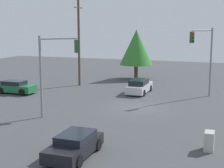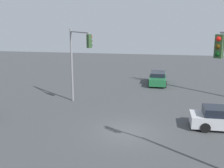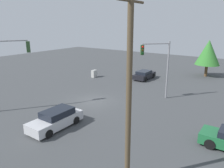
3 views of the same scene
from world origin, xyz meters
The scene contains 3 objects.
ground_plane centered at (0.00, 0.00, 0.00)m, with size 80.00×80.00×0.00m, color #424447.
sedan_green centered at (-1.82, -13.93, 0.67)m, with size 1.91×4.24×1.36m.
traffic_signal_cross centered at (4.73, -5.35, 4.33)m, with size 2.47×2.41×6.39m.
Camera 2 is at (-1.98, 17.09, 7.30)m, focal length 45.00 mm.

